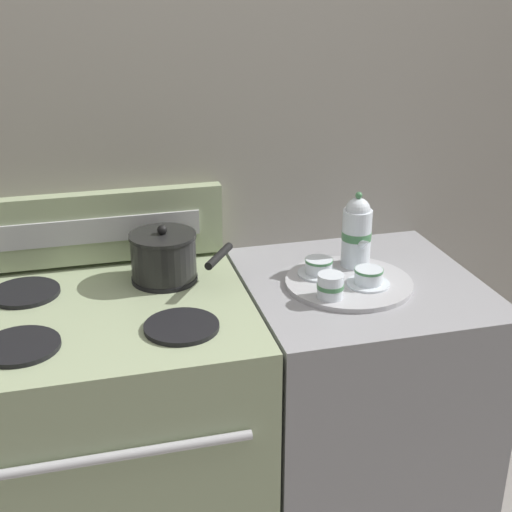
% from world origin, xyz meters
% --- Properties ---
extents(wall_back, '(6.00, 0.05, 2.20)m').
position_xyz_m(wall_back, '(0.00, 0.35, 1.10)').
color(wall_back, '#9E998E').
rests_on(wall_back, ground).
extents(stove, '(0.79, 0.69, 0.90)m').
position_xyz_m(stove, '(-0.33, -0.00, 0.44)').
color(stove, '#9EAD84').
rests_on(stove, ground).
extents(control_panel, '(0.77, 0.05, 0.21)m').
position_xyz_m(control_panel, '(-0.33, 0.31, 1.00)').
color(control_panel, '#9EAD84').
rests_on(control_panel, stove).
extents(side_counter, '(0.65, 0.66, 0.88)m').
position_xyz_m(side_counter, '(0.40, 0.00, 0.44)').
color(side_counter, '#939399').
rests_on(side_counter, ground).
extents(saucepan, '(0.28, 0.25, 0.15)m').
position_xyz_m(saucepan, '(-0.14, 0.15, 0.96)').
color(saucepan, black).
rests_on(saucepan, stove).
extents(serving_tray, '(0.35, 0.35, 0.01)m').
position_xyz_m(serving_tray, '(0.35, -0.02, 0.89)').
color(serving_tray, '#B2B2B7').
rests_on(serving_tray, side_counter).
extents(teapot, '(0.09, 0.14, 0.22)m').
position_xyz_m(teapot, '(0.41, 0.08, 1.00)').
color(teapot, silver).
rests_on(teapot, serving_tray).
extents(teacup_left, '(0.12, 0.12, 0.05)m').
position_xyz_m(teacup_left, '(0.39, -0.05, 0.92)').
color(teacup_left, silver).
rests_on(teacup_left, serving_tray).
extents(teacup_right, '(0.12, 0.12, 0.05)m').
position_xyz_m(teacup_right, '(0.28, 0.04, 0.92)').
color(teacup_right, silver).
rests_on(teacup_right, serving_tray).
extents(creamer_jug, '(0.07, 0.07, 0.07)m').
position_xyz_m(creamer_jug, '(0.26, -0.10, 0.93)').
color(creamer_jug, silver).
rests_on(creamer_jug, serving_tray).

